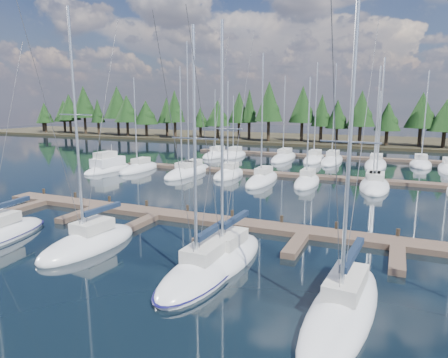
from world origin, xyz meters
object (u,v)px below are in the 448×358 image
at_px(main_dock, 224,224).
at_px(front_sailboat_5, 343,309).
at_px(front_sailboat_2, 89,243).
at_px(front_sailboat_4, 200,273).
at_px(motor_yacht_left, 108,167).
at_px(front_sailboat_3, 226,257).

distance_m(main_dock, front_sailboat_5, 13.72).
xyz_separation_m(front_sailboat_2, front_sailboat_4, (8.65, -1.28, -0.02)).
xyz_separation_m(main_dock, front_sailboat_4, (2.38, -8.68, 0.08)).
distance_m(main_dock, motor_yacht_left, 30.01).
xyz_separation_m(main_dock, front_sailboat_3, (2.78, -6.19, 0.09)).
bearing_deg(front_sailboat_2, front_sailboat_3, 7.61).
distance_m(front_sailboat_3, front_sailboat_4, 2.53).
distance_m(main_dock, front_sailboat_4, 9.00).
xyz_separation_m(front_sailboat_4, motor_yacht_left, (-27.11, 25.68, 0.20)).
bearing_deg(front_sailboat_4, motor_yacht_left, 136.55).
height_order(main_dock, front_sailboat_2, front_sailboat_2).
relative_size(main_dock, front_sailboat_3, 3.10).
distance_m(front_sailboat_3, front_sailboat_5, 7.81).
distance_m(front_sailboat_2, front_sailboat_4, 8.75).
relative_size(front_sailboat_4, front_sailboat_5, 0.97).
bearing_deg(front_sailboat_2, front_sailboat_4, -8.43).
relative_size(front_sailboat_2, front_sailboat_5, 1.11).
height_order(front_sailboat_3, front_sailboat_4, front_sailboat_3).
height_order(front_sailboat_4, motor_yacht_left, front_sailboat_4).
height_order(main_dock, front_sailboat_3, front_sailboat_3).
height_order(front_sailboat_2, front_sailboat_5, front_sailboat_2).
height_order(front_sailboat_5, motor_yacht_left, front_sailboat_5).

